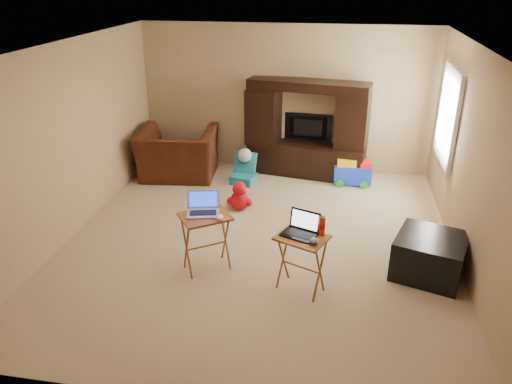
% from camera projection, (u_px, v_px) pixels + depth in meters
% --- Properties ---
extents(floor, '(5.50, 5.50, 0.00)m').
position_uv_depth(floor, '(259.00, 241.00, 6.61)').
color(floor, beige).
rests_on(floor, ground).
extents(ceiling, '(5.50, 5.50, 0.00)m').
position_uv_depth(ceiling, '(259.00, 47.00, 5.59)').
color(ceiling, silver).
rests_on(ceiling, ground).
extents(wall_back, '(5.00, 0.00, 5.00)m').
position_uv_depth(wall_back, '(285.00, 99.00, 8.58)').
color(wall_back, tan).
rests_on(wall_back, ground).
extents(wall_front, '(5.00, 0.00, 5.00)m').
position_uv_depth(wall_front, '(196.00, 276.00, 3.63)').
color(wall_front, tan).
rests_on(wall_front, ground).
extents(wall_left, '(0.00, 5.50, 5.50)m').
position_uv_depth(wall_left, '(70.00, 141.00, 6.49)').
color(wall_left, tan).
rests_on(wall_left, ground).
extents(wall_right, '(0.00, 5.50, 5.50)m').
position_uv_depth(wall_right, '(474.00, 164.00, 5.71)').
color(wall_right, tan).
rests_on(wall_right, ground).
extents(window_pane, '(0.00, 1.20, 1.20)m').
position_uv_depth(window_pane, '(450.00, 116.00, 7.05)').
color(window_pane, white).
rests_on(window_pane, ground).
extents(window_frame, '(0.06, 1.14, 1.34)m').
position_uv_depth(window_frame, '(448.00, 116.00, 7.05)').
color(window_frame, white).
rests_on(window_frame, ground).
extents(entertainment_center, '(2.06, 0.83, 1.64)m').
position_uv_depth(entertainment_center, '(307.00, 129.00, 8.44)').
color(entertainment_center, black).
rests_on(entertainment_center, floor).
extents(television, '(0.84, 0.19, 0.48)m').
position_uv_depth(television, '(308.00, 128.00, 8.60)').
color(television, black).
rests_on(television, entertainment_center).
extents(recliner, '(1.40, 1.25, 0.84)m').
position_uv_depth(recliner, '(178.00, 154.00, 8.51)').
color(recliner, '#441B0E').
rests_on(recliner, floor).
extents(child_rocker, '(0.46, 0.50, 0.50)m').
position_uv_depth(child_rocker, '(244.00, 169.00, 8.32)').
color(child_rocker, teal).
rests_on(child_rocker, floor).
extents(plush_toy, '(0.40, 0.33, 0.44)m').
position_uv_depth(plush_toy, '(240.00, 196.00, 7.40)').
color(plush_toy, red).
rests_on(plush_toy, floor).
extents(push_toy, '(0.65, 0.48, 0.46)m').
position_uv_depth(push_toy, '(352.00, 171.00, 8.29)').
color(push_toy, blue).
rests_on(push_toy, floor).
extents(ottoman, '(0.95, 0.95, 0.49)m').
position_uv_depth(ottoman, '(429.00, 256.00, 5.81)').
color(ottoman, black).
rests_on(ottoman, floor).
extents(tray_table_left, '(0.70, 0.67, 0.71)m').
position_uv_depth(tray_table_left, '(206.00, 242.00, 5.87)').
color(tray_table_left, '#9D4F26').
rests_on(tray_table_left, floor).
extents(tray_table_right, '(0.64, 0.59, 0.68)m').
position_uv_depth(tray_table_right, '(301.00, 264.00, 5.48)').
color(tray_table_right, '#A76C28').
rests_on(tray_table_right, floor).
extents(laptop_left, '(0.43, 0.38, 0.24)m').
position_uv_depth(laptop_left, '(203.00, 205.00, 5.71)').
color(laptop_left, '#ABAAAF').
rests_on(laptop_left, tray_table_left).
extents(laptop_right, '(0.43, 0.40, 0.24)m').
position_uv_depth(laptop_right, '(299.00, 226.00, 5.32)').
color(laptop_right, black).
rests_on(laptop_right, tray_table_right).
extents(mouse_left, '(0.14, 0.17, 0.06)m').
position_uv_depth(mouse_left, '(220.00, 217.00, 5.62)').
color(mouse_left, silver).
rests_on(mouse_left, tray_table_left).
extents(mouse_right, '(0.10, 0.14, 0.06)m').
position_uv_depth(mouse_right, '(314.00, 241.00, 5.20)').
color(mouse_right, '#404045').
rests_on(mouse_right, tray_table_right).
extents(water_bottle, '(0.07, 0.07, 0.21)m').
position_uv_depth(water_bottle, '(322.00, 226.00, 5.34)').
color(water_bottle, red).
rests_on(water_bottle, tray_table_right).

